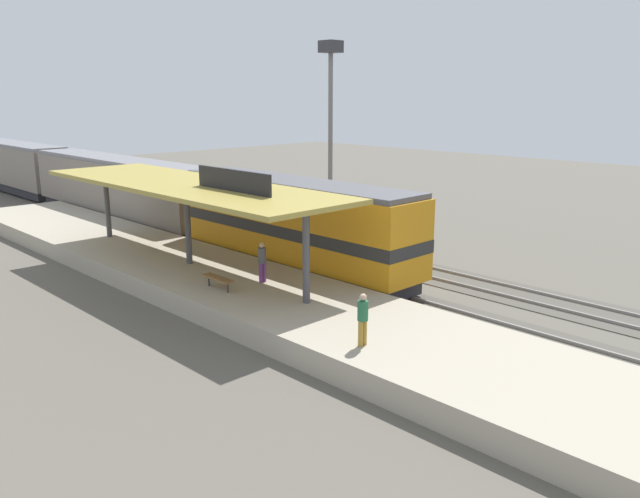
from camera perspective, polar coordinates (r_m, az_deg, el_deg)
The scene contains 12 objects.
ground_plane at distance 34.43m, azimuth -2.31°, elevation -0.75°, with size 120.00×120.00×0.00m, color #5B564C.
track_near at distance 33.16m, azimuth -4.87°, elevation -1.30°, with size 3.20×110.00×0.16m.
track_far at distance 36.16m, azimuth 0.75°, elevation 0.02°, with size 3.20×110.00×0.16m.
platform at distance 30.45m, azimuth -11.58°, elevation -2.09°, with size 6.00×44.00×0.90m, color #A89E89.
station_canopy at distance 29.54m, azimuth -11.86°, elevation 5.51°, with size 5.20×18.00×4.70m.
platform_bench at distance 26.06m, azimuth -9.15°, elevation -2.65°, with size 0.44×1.70×0.50m.
locomotive at distance 30.96m, azimuth -2.31°, elevation 2.18°, with size 2.93×14.43×4.44m.
passenger_carriage_front at distance 45.77m, azimuth -17.66°, elevation 5.20°, with size 2.90×20.00×4.24m.
passenger_carriage_rear at distance 64.92m, azimuth -26.10°, elevation 6.81°, with size 2.90×20.00×4.24m.
light_mast at distance 39.53m, azimuth 0.96°, elevation 13.44°, with size 1.10×1.10×11.70m.
person_waiting at distance 19.98m, azimuth 3.86°, elevation -6.09°, with size 0.34×0.34×1.71m.
person_walking at distance 26.68m, azimuth -5.21°, elevation -1.00°, with size 0.34×0.34×1.71m.
Camera 1 is at (-20.28, -24.79, 8.64)m, focal length 35.64 mm.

